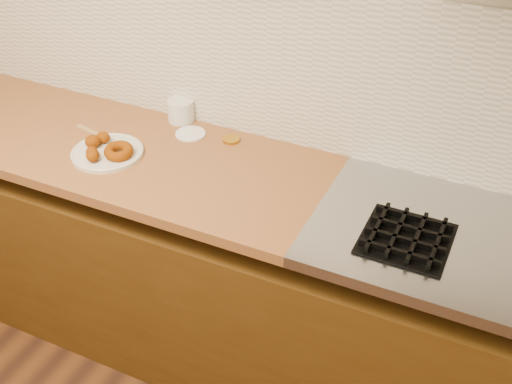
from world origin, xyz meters
TOP-DOWN VIEW (x-y plane):
  - wall_back at (0.00, 2.00)m, footprint 4.00×0.02m
  - base_cabinet at (0.00, 1.69)m, footprint 3.60×0.60m
  - butcher_block at (-0.65, 1.69)m, footprint 2.30×0.62m
  - backsplash at (0.00, 1.99)m, footprint 3.60×0.02m
  - donut_plate at (-0.29, 1.62)m, footprint 0.26×0.26m
  - ring_donut at (-0.24, 1.62)m, footprint 0.14×0.14m
  - fried_dough_chunks at (-0.33, 1.60)m, footprint 0.13×0.18m
  - plastic_tub at (-0.18, 1.95)m, footprint 0.10×0.10m
  - tub_lid at (-0.09, 1.87)m, footprint 0.12×0.12m
  - brass_jar_lid at (0.07, 1.90)m, footprint 0.08×0.08m
  - wooden_utensil at (-0.44, 1.72)m, footprint 0.15×0.05m

SIDE VIEW (x-z plane):
  - base_cabinet at x=0.00m, z-range 0.00..0.77m
  - butcher_block at x=-0.65m, z-range 0.86..0.90m
  - tub_lid at x=-0.09m, z-range 0.90..0.91m
  - brass_jar_lid at x=0.07m, z-range 0.90..0.91m
  - wooden_utensil at x=-0.44m, z-range 0.90..0.91m
  - donut_plate at x=-0.29m, z-range 0.90..0.91m
  - ring_donut at x=-0.24m, z-range 0.91..0.96m
  - fried_dough_chunks at x=-0.33m, z-range 0.91..0.96m
  - plastic_tub at x=-0.18m, z-range 0.90..0.99m
  - backsplash at x=0.00m, z-range 0.90..1.50m
  - wall_back at x=0.00m, z-range 0.00..2.70m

